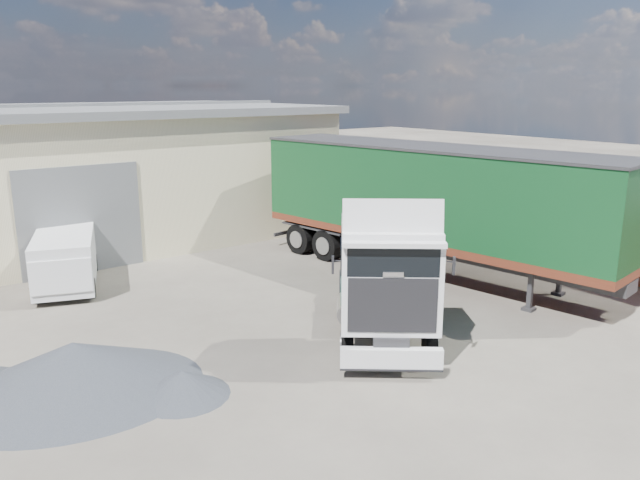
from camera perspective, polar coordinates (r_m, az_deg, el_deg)
ground at (r=14.80m, az=-1.15°, el=-10.51°), size 120.00×120.00×0.00m
brick_boundary_wall at (r=26.21m, az=11.52°, el=2.92°), size 0.35×26.00×2.50m
tractor_unit at (r=14.90m, az=6.09°, el=-3.79°), size 5.19×5.69×3.82m
box_trailer at (r=20.69m, az=9.90°, el=3.90°), size 4.55×13.07×4.26m
panel_van at (r=20.85m, az=-22.25°, el=-1.71°), size 2.95×4.47×1.70m
gravel_heap at (r=13.95m, az=-21.90°, el=-10.90°), size 6.22×6.17×1.08m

